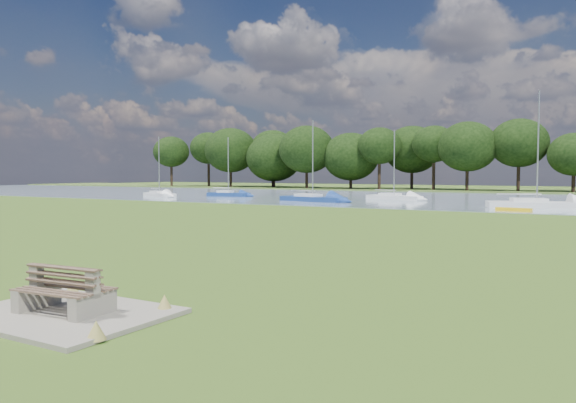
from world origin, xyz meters
The scene contains 12 objects.
ground centered at (0.00, 0.00, 0.00)m, with size 220.00×220.00×0.00m, color #586122.
river centered at (0.00, 42.00, 0.00)m, with size 220.00×40.00×0.10m, color slate.
far_bank centered at (0.00, 72.00, 0.00)m, with size 220.00×20.00×0.40m, color #4C6626.
concrete_pad centered at (0.00, -14.00, 0.05)m, with size 4.20×3.20×0.10m, color gray.
bench_pair centered at (0.00, -14.00, 0.52)m, with size 2.02×1.30×1.04m.
kayak centered at (3.35, 24.00, 0.18)m, with size 2.62×0.61×0.26m, color yellow.
tree_line centered at (1.21, 68.00, 7.01)m, with size 146.10×9.72×11.76m.
sailboat_2 centered at (-10.73, 36.58, 0.47)m, with size 6.50×3.28×7.55m.
sailboat_4 centered at (-16.69, 28.96, 0.49)m, with size 7.54×3.43×8.21m.
sailboat_5 centered at (-30.82, 33.78, 0.50)m, with size 5.45×2.17×7.23m.
sailboat_7 centered at (4.35, 28.93, 0.53)m, with size 8.13×4.69×9.71m.
sailboat_8 centered at (-37.99, 29.44, 0.46)m, with size 5.98×3.60×7.28m.
Camera 1 is at (9.92, -21.71, 3.04)m, focal length 35.00 mm.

